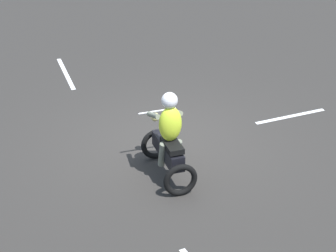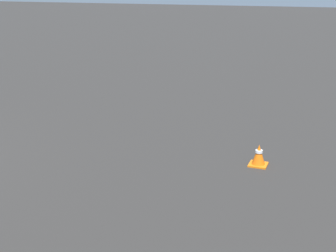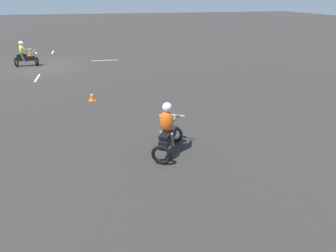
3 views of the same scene
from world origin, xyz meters
name	(u,v)px [view 1 (image 1 of 3)]	position (x,y,z in m)	size (l,w,h in m)	color
ground_plane	(165,142)	(0.00, 0.00, 0.00)	(120.00, 120.00, 0.00)	#2D2B28
motorcycle_rider_foreground	(169,141)	(1.20, -0.39, 0.73)	(1.52, 0.70, 1.66)	black
lane_stripe_n	(290,116)	(-0.09, 2.85, 0.00)	(0.10, 1.65, 0.01)	silver
lane_stripe_w	(66,73)	(-4.01, -1.03, 0.00)	(0.10, 1.97, 0.01)	silver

